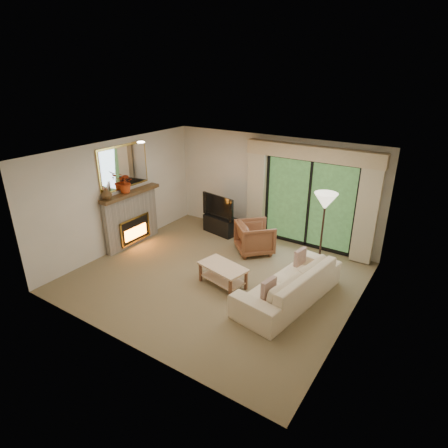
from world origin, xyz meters
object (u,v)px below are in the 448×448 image
Objects in this scene: armchair at (255,237)px; coffee_table at (223,275)px; sofa at (289,283)px; media_console at (221,225)px.

coffee_table is at bearing 140.64° from armchair.
armchair is at bearing 108.88° from coffee_table.
sofa is (1.49, -1.39, -0.02)m from armchair.
media_console is at bearing 23.41° from armchair.
sofa is 2.46× the size of coffee_table.
media_console is 1.40m from armchair.
media_console is 1.12× the size of armchair.
coffee_table is (0.18, -1.65, -0.15)m from armchair.
media_console is 2.61m from coffee_table.
sofa reaches higher than media_console.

